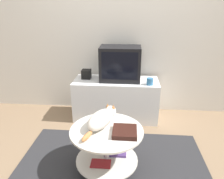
{
  "coord_description": "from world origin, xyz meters",
  "views": [
    {
      "loc": [
        0.14,
        -1.7,
        1.47
      ],
      "look_at": [
        -0.05,
        0.53,
        0.6
      ],
      "focal_mm": 35.0,
      "sensor_mm": 36.0,
      "label": 1
    }
  ],
  "objects_px": {
    "cat": "(102,119)",
    "speaker": "(86,74)",
    "dvd_box": "(125,132)",
    "tv": "(120,64)"
  },
  "relations": [
    {
      "from": "speaker",
      "to": "cat",
      "type": "relative_size",
      "value": 0.22
    },
    {
      "from": "dvd_box",
      "to": "cat",
      "type": "relative_size",
      "value": 0.4
    },
    {
      "from": "tv",
      "to": "cat",
      "type": "bearing_deg",
      "value": -96.73
    },
    {
      "from": "cat",
      "to": "tv",
      "type": "bearing_deg",
      "value": 14.0
    },
    {
      "from": "speaker",
      "to": "dvd_box",
      "type": "relative_size",
      "value": 0.55
    },
    {
      "from": "dvd_box",
      "to": "speaker",
      "type": "bearing_deg",
      "value": 115.56
    },
    {
      "from": "tv",
      "to": "cat",
      "type": "distance_m",
      "value": 1.04
    },
    {
      "from": "tv",
      "to": "dvd_box",
      "type": "height_order",
      "value": "tv"
    },
    {
      "from": "cat",
      "to": "speaker",
      "type": "bearing_deg",
      "value": 38.87
    },
    {
      "from": "cat",
      "to": "dvd_box",
      "type": "bearing_deg",
      "value": -99.88
    }
  ]
}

